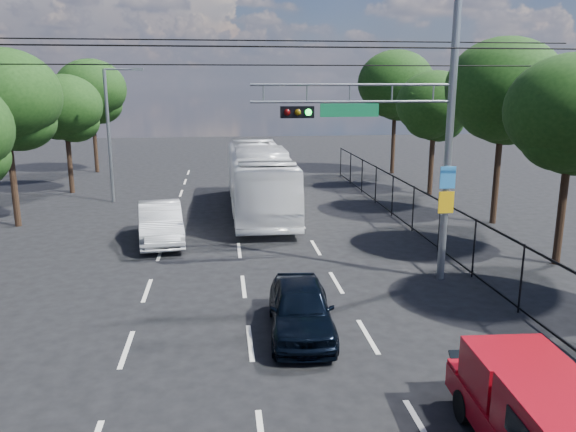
{
  "coord_description": "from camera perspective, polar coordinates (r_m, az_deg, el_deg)",
  "views": [
    {
      "loc": [
        -0.58,
        -8.87,
        6.28
      ],
      "look_at": [
        1.16,
        5.74,
        2.8
      ],
      "focal_mm": 35.0,
      "sensor_mm": 36.0,
      "label": 1
    }
  ],
  "objects": [
    {
      "name": "lane_markings",
      "position": [
        23.73,
        -5.14,
        -2.09
      ],
      "size": [
        6.12,
        38.0,
        0.01
      ],
      "color": "beige",
      "rests_on": "ground"
    },
    {
      "name": "signal_mast",
      "position": [
        17.89,
        12.55,
        9.67
      ],
      "size": [
        6.43,
        0.39,
        9.5
      ],
      "color": "slate",
      "rests_on": "ground"
    },
    {
      "name": "streetlight_left",
      "position": [
        31.49,
        -17.48,
        8.44
      ],
      "size": [
        2.09,
        0.22,
        7.08
      ],
      "color": "slate",
      "rests_on": "ground"
    },
    {
      "name": "utility_wires",
      "position": [
        17.74,
        -5.1,
        16.33
      ],
      "size": [
        22.0,
        5.04,
        0.74
      ],
      "color": "black",
      "rests_on": "ground"
    },
    {
      "name": "fence_right",
      "position": [
        23.18,
        14.07,
        -0.18
      ],
      "size": [
        0.06,
        34.03,
        2.0
      ],
      "color": "black",
      "rests_on": "ground"
    },
    {
      "name": "tree_right_b",
      "position": [
        21.47,
        26.89,
        8.63
      ],
      "size": [
        4.5,
        4.5,
        7.31
      ],
      "color": "black",
      "rests_on": "ground"
    },
    {
      "name": "tree_right_c",
      "position": [
        26.93,
        21.06,
        11.28
      ],
      "size": [
        5.1,
        5.1,
        8.29
      ],
      "color": "black",
      "rests_on": "ground"
    },
    {
      "name": "tree_right_d",
      "position": [
        33.18,
        14.67,
        10.42
      ],
      "size": [
        4.32,
        4.32,
        7.02
      ],
      "color": "black",
      "rests_on": "ground"
    },
    {
      "name": "tree_right_e",
      "position": [
        40.77,
        10.89,
        12.59
      ],
      "size": [
        5.28,
        5.28,
        8.58
      ],
      "color": "black",
      "rests_on": "ground"
    },
    {
      "name": "tree_left_c",
      "position": [
        27.5,
        -26.78,
        10.07
      ],
      "size": [
        4.8,
        4.8,
        7.8
      ],
      "color": "black",
      "rests_on": "ground"
    },
    {
      "name": "tree_left_d",
      "position": [
        35.06,
        -21.65,
        9.83
      ],
      "size": [
        4.2,
        4.2,
        6.83
      ],
      "color": "black",
      "rests_on": "ground"
    },
    {
      "name": "tree_left_e",
      "position": [
        42.86,
        -19.32,
        11.57
      ],
      "size": [
        4.92,
        4.92,
        7.99
      ],
      "color": "black",
      "rests_on": "ground"
    },
    {
      "name": "red_pickup",
      "position": [
        10.6,
        24.58,
        -18.43
      ],
      "size": [
        1.93,
        4.7,
        1.71
      ],
      "color": "black",
      "rests_on": "ground"
    },
    {
      "name": "navy_hatchback",
      "position": [
        14.55,
        1.3,
        -9.34
      ],
      "size": [
        1.87,
        4.09,
        1.36
      ],
      "primitive_type": "imported",
      "rotation": [
        0.0,
        0.0,
        -0.07
      ],
      "color": "black",
      "rests_on": "ground"
    },
    {
      "name": "white_bus",
      "position": [
        27.96,
        -2.95,
        3.74
      ],
      "size": [
        2.83,
        11.8,
        3.28
      ],
      "primitive_type": "imported",
      "rotation": [
        0.0,
        0.0,
        0.01
      ],
      "color": "white",
      "rests_on": "ground"
    },
    {
      "name": "white_van",
      "position": [
        23.32,
        -12.82,
        -0.66
      ],
      "size": [
        2.28,
        4.95,
        1.57
      ],
      "primitive_type": "imported",
      "rotation": [
        0.0,
        0.0,
        0.13
      ],
      "color": "silver",
      "rests_on": "ground"
    }
  ]
}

